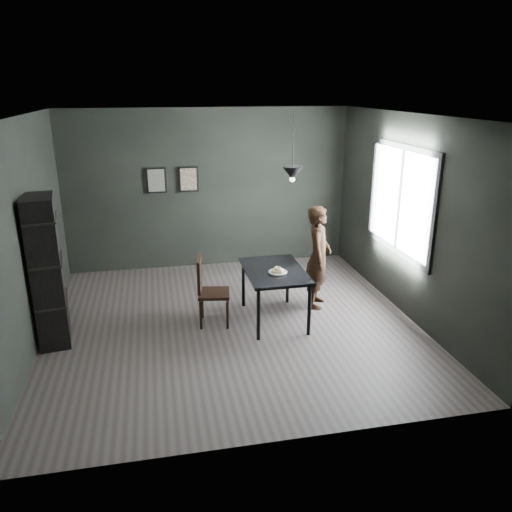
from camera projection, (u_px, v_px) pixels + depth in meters
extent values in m
plane|color=#3B3533|center=(232.00, 323.00, 6.96)|extent=(5.00, 5.00, 0.00)
cube|color=black|center=(209.00, 189.00, 8.82)|extent=(5.00, 0.10, 2.80)
cube|color=silver|center=(229.00, 115.00, 6.05)|extent=(5.00, 5.00, 0.02)
cube|color=white|center=(400.00, 200.00, 7.10)|extent=(0.02, 1.80, 1.40)
cube|color=black|center=(399.00, 200.00, 7.10)|extent=(0.04, 1.96, 1.56)
cube|color=black|center=(275.00, 271.00, 6.84)|extent=(0.80, 1.20, 0.04)
cylinder|color=black|center=(258.00, 315.00, 6.39)|extent=(0.05, 0.05, 0.71)
cylinder|color=black|center=(309.00, 310.00, 6.52)|extent=(0.05, 0.05, 0.71)
cylinder|color=black|center=(243.00, 284.00, 7.39)|extent=(0.05, 0.05, 0.71)
cylinder|color=black|center=(288.00, 280.00, 7.52)|extent=(0.05, 0.05, 0.71)
cylinder|color=white|center=(278.00, 273.00, 6.71)|extent=(0.23, 0.23, 0.01)
torus|color=#F5E6BE|center=(280.00, 270.00, 6.73)|extent=(0.10, 0.10, 0.04)
torus|color=#F5E6BE|center=(276.00, 270.00, 6.74)|extent=(0.10, 0.10, 0.04)
torus|color=#F5E6BE|center=(275.00, 271.00, 6.68)|extent=(0.10, 0.10, 0.04)
torus|color=#F5E6BE|center=(280.00, 272.00, 6.67)|extent=(0.10, 0.10, 0.04)
torus|color=#F5E6BE|center=(278.00, 268.00, 6.69)|extent=(0.15, 0.15, 0.05)
imported|color=black|center=(318.00, 257.00, 7.30)|extent=(0.56, 0.66, 1.53)
cube|color=black|center=(214.00, 293.00, 6.82)|extent=(0.48, 0.48, 0.04)
cube|color=black|center=(200.00, 274.00, 6.72)|extent=(0.10, 0.42, 0.46)
cylinder|color=black|center=(201.00, 315.00, 6.72)|extent=(0.04, 0.04, 0.41)
cylinder|color=black|center=(227.00, 315.00, 6.74)|extent=(0.04, 0.04, 0.41)
cylinder|color=black|center=(202.00, 304.00, 7.06)|extent=(0.04, 0.04, 0.41)
cylinder|color=black|center=(228.00, 304.00, 7.08)|extent=(0.04, 0.04, 0.41)
cube|color=black|center=(47.00, 272.00, 6.18)|extent=(0.45, 0.68, 1.91)
cylinder|color=black|center=(293.00, 144.00, 6.43)|extent=(0.01, 0.01, 0.75)
cone|color=black|center=(292.00, 173.00, 6.55)|extent=(0.28, 0.28, 0.18)
sphere|color=#FFE0B2|center=(292.00, 179.00, 6.58)|extent=(0.07, 0.07, 0.07)
cube|color=black|center=(156.00, 180.00, 8.56)|extent=(0.34, 0.03, 0.44)
cube|color=#3C5547|center=(156.00, 181.00, 8.54)|extent=(0.28, 0.01, 0.38)
cube|color=black|center=(188.00, 179.00, 8.66)|extent=(0.34, 0.03, 0.44)
cube|color=brown|center=(189.00, 179.00, 8.64)|extent=(0.28, 0.01, 0.38)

